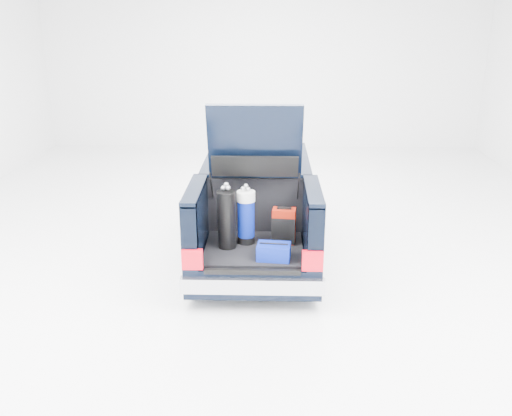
{
  "coord_description": "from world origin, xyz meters",
  "views": [
    {
      "loc": [
        0.21,
        -8.19,
        3.56
      ],
      "look_at": [
        0.0,
        -0.5,
        0.81
      ],
      "focal_mm": 38.0,
      "sensor_mm": 36.0,
      "label": 1
    }
  ],
  "objects_px": {
    "red_suitcase": "(284,226)",
    "car": "(257,203)",
    "blue_duffel": "(274,252)",
    "black_golf_bag": "(227,219)",
    "blue_golf_bag": "(246,217)"
  },
  "relations": [
    {
      "from": "blue_golf_bag",
      "to": "blue_duffel",
      "type": "distance_m",
      "value": 0.7
    },
    {
      "from": "car",
      "to": "blue_golf_bag",
      "type": "relative_size",
      "value": 5.57
    },
    {
      "from": "red_suitcase",
      "to": "car",
      "type": "bearing_deg",
      "value": 112.26
    },
    {
      "from": "red_suitcase",
      "to": "blue_golf_bag",
      "type": "xyz_separation_m",
      "value": [
        -0.52,
        -0.01,
        0.14
      ]
    },
    {
      "from": "black_golf_bag",
      "to": "red_suitcase",
      "type": "bearing_deg",
      "value": 32.56
    },
    {
      "from": "red_suitcase",
      "to": "blue_golf_bag",
      "type": "height_order",
      "value": "blue_golf_bag"
    },
    {
      "from": "black_golf_bag",
      "to": "blue_duffel",
      "type": "height_order",
      "value": "black_golf_bag"
    },
    {
      "from": "red_suitcase",
      "to": "blue_duffel",
      "type": "distance_m",
      "value": 0.57
    },
    {
      "from": "blue_golf_bag",
      "to": "car",
      "type": "bearing_deg",
      "value": 87.13
    },
    {
      "from": "car",
      "to": "black_golf_bag",
      "type": "xyz_separation_m",
      "value": [
        -0.36,
        -1.6,
        0.33
      ]
    },
    {
      "from": "car",
      "to": "red_suitcase",
      "type": "height_order",
      "value": "car"
    },
    {
      "from": "red_suitcase",
      "to": "blue_golf_bag",
      "type": "relative_size",
      "value": 0.62
    },
    {
      "from": "black_golf_bag",
      "to": "blue_duffel",
      "type": "relative_size",
      "value": 1.98
    },
    {
      "from": "car",
      "to": "red_suitcase",
      "type": "xyz_separation_m",
      "value": [
        0.4,
        -1.42,
        0.17
      ]
    },
    {
      "from": "blue_duffel",
      "to": "black_golf_bag",
      "type": "bearing_deg",
      "value": 156.31
    }
  ]
}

